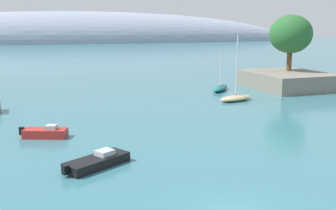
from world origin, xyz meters
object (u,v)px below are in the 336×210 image
object	(u,v)px
tree_clump_shore	(291,34)
sailboat_teal_mid_mooring	(220,88)
sailboat_sand_near_shore	(236,97)
motorboat_red_foreground	(45,133)
motorboat_black_outer	(97,161)

from	to	relation	value
tree_clump_shore	sailboat_teal_mid_mooring	xyz separation A→B (m)	(-13.75, -0.42, -8.76)
sailboat_sand_near_shore	motorboat_red_foreground	world-z (taller)	sailboat_sand_near_shore
sailboat_sand_near_shore	motorboat_red_foreground	xyz separation A→B (m)	(-26.80, -10.84, -0.05)
motorboat_black_outer	tree_clump_shore	bearing A→B (deg)	7.58
sailboat_sand_near_shore	motorboat_black_outer	size ratio (longest dim) A/B	1.74
sailboat_sand_near_shore	sailboat_teal_mid_mooring	size ratio (longest dim) A/B	1.36
sailboat_teal_mid_mooring	motorboat_black_outer	bearing A→B (deg)	179.95
sailboat_sand_near_shore	motorboat_red_foreground	distance (m)	28.91
sailboat_sand_near_shore	sailboat_teal_mid_mooring	distance (m)	9.34
tree_clump_shore	sailboat_sand_near_shore	xyz separation A→B (m)	(-15.83, -9.53, -8.72)
motorboat_black_outer	sailboat_sand_near_shore	bearing A→B (deg)	11.43
sailboat_sand_near_shore	motorboat_red_foreground	size ratio (longest dim) A/B	2.07
sailboat_teal_mid_mooring	motorboat_black_outer	world-z (taller)	sailboat_teal_mid_mooring
tree_clump_shore	sailboat_teal_mid_mooring	size ratio (longest dim) A/B	1.40
tree_clump_shore	motorboat_red_foreground	bearing A→B (deg)	-154.46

